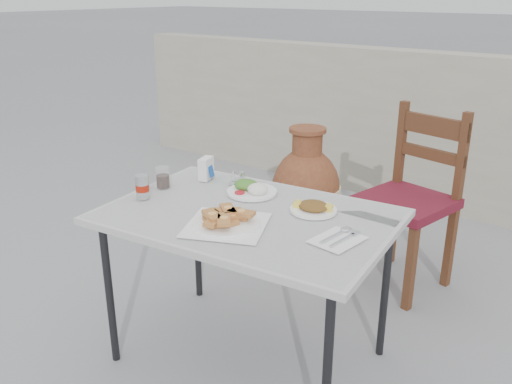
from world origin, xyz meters
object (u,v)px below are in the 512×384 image
Objects in this scene: cafe_table at (248,224)px; chair at (410,197)px; soda_can at (142,187)px; terracotta_urn at (306,191)px; condiment_caddy at (239,179)px; salad_rice_plate at (251,189)px; salad_chopped_plate at (313,207)px; pide_plate at (226,219)px; napkin_holder at (206,168)px; cola_glass at (163,178)px.

chair is at bearing 75.82° from cafe_table.
soda_can is 1.43m from terracotta_urn.
cafe_table is at bearing -44.98° from condiment_caddy.
chair is (0.42, 0.93, -0.23)m from salad_rice_plate.
salad_chopped_plate reaches higher than cafe_table.
soda_can is (-0.50, -0.00, 0.03)m from pide_plate.
cafe_table is 11.85× the size of napkin_holder.
pide_plate is at bearing -85.16° from cafe_table.
salad_rice_plate is at bearing 178.14° from salad_chopped_plate.
salad_chopped_plate is at bearing -19.55° from napkin_holder.
napkin_holder reaches higher than salad_rice_plate.
condiment_caddy is at bearing -1.88° from napkin_holder.
condiment_caddy is 1.04m from terracotta_urn.
condiment_caddy is (-0.28, 0.42, -0.01)m from pide_plate.
terracotta_urn is (-0.47, 1.21, -0.31)m from cafe_table.
chair is at bearing 34.65° from napkin_holder.
condiment_caddy is 1.05m from chair.
cafe_table is at bearing 18.13° from soda_can.
cola_glass is 0.12× the size of terracotta_urn.
chair reaches higher than pide_plate.
salad_chopped_plate is at bearing -82.98° from chair.
condiment_caddy reaches higher than cafe_table.
cola_glass is (-0.39, -0.20, 0.02)m from salad_rice_plate.
chair is 1.28× the size of terracotta_urn.
cola_glass reaches higher than pide_plate.
salad_chopped_plate is 0.65m from napkin_holder.
soda_can is 0.14× the size of terracotta_urn.
condiment_caddy is (0.22, 0.42, -0.03)m from soda_can.
soda_can reaches higher than cafe_table.
cola_glass is 0.23m from napkin_holder.
terracotta_urn is (-0.75, 0.09, -0.16)m from chair.
terracotta_urn is (-0.33, 1.01, -0.39)m from salad_rice_plate.
salad_rice_plate is 0.44m from cola_glass.
salad_rice_plate is 2.13× the size of napkin_holder.
cafe_table is 1.63× the size of terracotta_urn.
napkin_holder is at bearing -88.25° from terracotta_urn.
pide_plate is 4.21× the size of cola_glass.
condiment_caddy is at bearing 61.97° from soda_can.
cafe_table is 3.14× the size of pide_plate.
soda_can is at bearing -114.29° from napkin_holder.
pide_plate is 0.50m from soda_can.
chair is (0.07, 0.94, -0.22)m from salad_chopped_plate.
cafe_table is 5.57× the size of salad_rice_plate.
soda_can is (-0.35, -0.36, 0.03)m from salad_rice_plate.
pide_plate reaches higher than salad_chopped_plate.
soda_can is at bearing -118.03° from condiment_caddy.
cafe_table is 6.45× the size of salad_chopped_plate.
soda_can is at bearing -179.70° from pide_plate.
salad_chopped_plate is (0.35, -0.01, -0.00)m from salad_rice_plate.
cola_glass is (-0.54, 0.16, 0.01)m from pide_plate.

